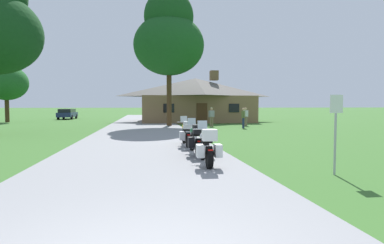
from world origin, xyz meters
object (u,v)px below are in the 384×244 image
(bystander_olive_shirt_by_tree, at_px, (243,117))
(motorcycle_yellow_farthest_in_row, at_px, (187,134))
(tree_by_lodge_front, at_px, (169,37))
(motorcycle_silver_nearest_to_camera, at_px, (207,147))
(parked_navy_suv_far_left, at_px, (67,113))
(tree_left_far, at_px, (6,78))
(metal_signpost_roadside, at_px, (336,124))
(motorcycle_green_second_in_row, at_px, (196,139))
(bystander_gray_shirt_beside_signpost, at_px, (212,116))
(bystander_white_shirt_near_lodge, at_px, (246,116))

(bystander_olive_shirt_by_tree, bearing_deg, motorcycle_yellow_farthest_in_row, -177.21)
(tree_by_lodge_front, bearing_deg, motorcycle_yellow_farthest_in_row, -91.19)
(motorcycle_silver_nearest_to_camera, bearing_deg, parked_navy_suv_far_left, 111.91)
(bystander_olive_shirt_by_tree, distance_m, tree_left_far, 26.59)
(metal_signpost_roadside, bearing_deg, bystander_olive_shirt_by_tree, 80.22)
(motorcycle_green_second_in_row, distance_m, parked_navy_suv_far_left, 35.71)
(bystander_olive_shirt_by_tree, bearing_deg, parked_navy_suv_far_left, 74.57)
(motorcycle_silver_nearest_to_camera, relative_size, motorcycle_green_second_in_row, 1.00)
(tree_left_far, xyz_separation_m, parked_navy_suv_far_left, (4.60, 7.50, -4.12))
(bystander_gray_shirt_beside_signpost, distance_m, parked_navy_suv_far_left, 24.15)
(motorcycle_green_second_in_row, relative_size, parked_navy_suv_far_left, 0.45)
(metal_signpost_roadside, xyz_separation_m, parked_navy_suv_far_left, (-15.53, 37.18, -0.57))
(motorcycle_silver_nearest_to_camera, height_order, bystander_olive_shirt_by_tree, bystander_olive_shirt_by_tree)
(motorcycle_green_second_in_row, bearing_deg, bystander_olive_shirt_by_tree, 64.78)
(tree_by_lodge_front, bearing_deg, motorcycle_silver_nearest_to_camera, -90.87)
(motorcycle_silver_nearest_to_camera, relative_size, bystander_olive_shirt_by_tree, 1.25)
(motorcycle_green_second_in_row, xyz_separation_m, bystander_olive_shirt_by_tree, (6.10, 13.41, 0.32))
(tree_left_far, bearing_deg, metal_signpost_roadside, -55.85)
(parked_navy_suv_far_left, bearing_deg, bystander_gray_shirt_beside_signpost, -47.87)
(motorcycle_yellow_farthest_in_row, relative_size, metal_signpost_roadside, 0.97)
(motorcycle_yellow_farthest_in_row, relative_size, bystander_white_shirt_near_lodge, 1.25)
(motorcycle_green_second_in_row, distance_m, bystander_white_shirt_near_lodge, 17.68)
(motorcycle_green_second_in_row, xyz_separation_m, metal_signpost_roadside, (3.16, -3.68, 0.74))
(tree_by_lodge_front, bearing_deg, bystander_olive_shirt_by_tree, -27.77)
(bystander_gray_shirt_beside_signpost, bearing_deg, bystander_white_shirt_near_lodge, 0.59)
(bystander_olive_shirt_by_tree, bearing_deg, metal_signpost_roadside, -157.82)
(motorcycle_green_second_in_row, height_order, tree_by_lodge_front, tree_by_lodge_front)
(bystander_white_shirt_near_lodge, distance_m, bystander_gray_shirt_beside_signpost, 3.31)
(bystander_white_shirt_near_lodge, bearing_deg, metal_signpost_roadside, -45.40)
(motorcycle_yellow_farthest_in_row, height_order, tree_by_lodge_front, tree_by_lodge_front)
(bystander_white_shirt_near_lodge, relative_size, tree_by_lodge_front, 0.14)
(tree_by_lodge_front, xyz_separation_m, parked_navy_suv_far_left, (-12.63, 17.01, -7.08))
(bystander_white_shirt_near_lodge, relative_size, tree_left_far, 0.21)
(tree_left_far, bearing_deg, parked_navy_suv_far_left, 58.48)
(tree_by_lodge_front, bearing_deg, bystander_white_shirt_near_lodge, -2.81)
(motorcycle_yellow_farthest_in_row, bearing_deg, bystander_gray_shirt_beside_signpost, 73.26)
(bystander_white_shirt_near_lodge, xyz_separation_m, bystander_gray_shirt_beside_signpost, (-3.27, -0.46, 0.02))
(bystander_gray_shirt_beside_signpost, xyz_separation_m, tree_by_lodge_front, (-3.67, 0.80, 6.91))
(bystander_gray_shirt_beside_signpost, xyz_separation_m, tree_left_far, (-20.90, 10.31, 3.95))
(motorcycle_green_second_in_row, distance_m, motorcycle_yellow_farthest_in_row, 2.41)
(bystander_white_shirt_near_lodge, xyz_separation_m, bystander_olive_shirt_by_tree, (-1.10, -2.74, 0.00))
(bystander_olive_shirt_by_tree, height_order, tree_left_far, tree_left_far)
(bystander_white_shirt_near_lodge, bearing_deg, tree_by_lodge_front, -126.69)
(bystander_gray_shirt_beside_signpost, distance_m, tree_left_far, 23.64)
(metal_signpost_roadside, bearing_deg, motorcycle_green_second_in_row, 130.66)
(metal_signpost_roadside, bearing_deg, bystander_gray_shirt_beside_signpost, 87.73)
(motorcycle_silver_nearest_to_camera, height_order, motorcycle_green_second_in_row, same)
(tree_by_lodge_front, bearing_deg, bystander_gray_shirt_beside_signpost, -12.27)
(motorcycle_yellow_farthest_in_row, relative_size, parked_navy_suv_far_left, 0.45)
(motorcycle_yellow_farthest_in_row, bearing_deg, bystander_olive_shirt_by_tree, 60.71)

